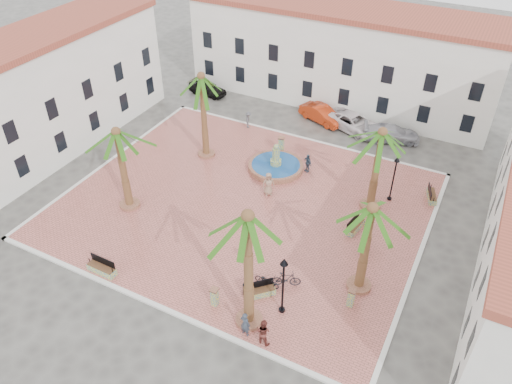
% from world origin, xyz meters
% --- Properties ---
extents(ground, '(120.00, 120.00, 0.00)m').
position_xyz_m(ground, '(0.00, 0.00, 0.00)').
color(ground, '#56544F').
rests_on(ground, ground).
extents(plaza, '(26.00, 22.00, 0.15)m').
position_xyz_m(plaza, '(0.00, 0.00, 0.07)').
color(plaza, '#BE6358').
rests_on(plaza, ground).
extents(kerb_n, '(26.30, 0.30, 0.16)m').
position_xyz_m(kerb_n, '(0.00, 11.00, 0.08)').
color(kerb_n, silver).
rests_on(kerb_n, ground).
extents(kerb_s, '(26.30, 0.30, 0.16)m').
position_xyz_m(kerb_s, '(0.00, -11.00, 0.08)').
color(kerb_s, silver).
rests_on(kerb_s, ground).
extents(kerb_e, '(0.30, 22.30, 0.16)m').
position_xyz_m(kerb_e, '(13.00, 0.00, 0.08)').
color(kerb_e, silver).
rests_on(kerb_e, ground).
extents(kerb_w, '(0.30, 22.30, 0.16)m').
position_xyz_m(kerb_w, '(-13.00, 0.00, 0.08)').
color(kerb_w, silver).
rests_on(kerb_w, ground).
extents(building_north, '(30.40, 7.40, 9.50)m').
position_xyz_m(building_north, '(-0.00, 19.99, 4.77)').
color(building_north, white).
rests_on(building_north, ground).
extents(building_west, '(6.40, 24.40, 10.00)m').
position_xyz_m(building_west, '(-19.00, 0.00, 5.02)').
color(building_west, white).
rests_on(building_west, ground).
extents(fountain, '(4.55, 4.55, 2.35)m').
position_xyz_m(fountain, '(0.08, 5.34, 0.47)').
color(fountain, '#A26349').
rests_on(fountain, plaza).
extents(palm_nw, '(4.72, 4.72, 7.59)m').
position_xyz_m(palm_nw, '(-6.15, 4.52, 6.61)').
color(palm_nw, '#A26349').
rests_on(palm_nw, plaza).
extents(palm_sw, '(4.94, 4.94, 6.70)m').
position_xyz_m(palm_sw, '(-7.53, -4.12, 5.72)').
color(palm_sw, '#A26349').
rests_on(palm_sw, plaza).
extents(palm_s, '(5.13, 5.13, 8.26)m').
position_xyz_m(palm_s, '(5.46, -9.50, 7.19)').
color(palm_s, '#A26349').
rests_on(palm_s, plaza).
extents(palm_e, '(4.99, 4.99, 6.59)m').
position_xyz_m(palm_e, '(10.26, -4.02, 5.61)').
color(palm_e, '#A26349').
rests_on(palm_e, plaza).
extents(palm_ne, '(5.04, 5.04, 6.74)m').
position_xyz_m(palm_ne, '(8.51, 4.05, 5.74)').
color(palm_ne, '#A26349').
rests_on(palm_ne, plaza).
extents(bench_s, '(2.02, 0.64, 1.06)m').
position_xyz_m(bench_s, '(-4.72, -10.38, 0.45)').
color(bench_s, '#869965').
rests_on(bench_s, plaza).
extents(bench_se, '(1.76, 1.75, 1.00)m').
position_xyz_m(bench_se, '(5.11, -7.46, 0.43)').
color(bench_se, '#869965').
rests_on(bench_se, plaza).
extents(bench_e, '(0.90, 1.97, 1.00)m').
position_xyz_m(bench_e, '(8.35, 0.99, 0.43)').
color(bench_e, '#869965').
rests_on(bench_e, plaza).
extents(bench_ne, '(1.08, 1.90, 0.96)m').
position_xyz_m(bench_ne, '(12.38, 7.11, 0.42)').
color(bench_ne, '#869965').
rests_on(bench_ne, plaza).
extents(lamppost_s, '(0.47, 0.47, 4.29)m').
position_xyz_m(lamppost_s, '(6.83, -7.96, 3.05)').
color(lamppost_s, black).
rests_on(lamppost_s, plaza).
extents(lamppost_e, '(0.42, 0.42, 3.85)m').
position_xyz_m(lamppost_e, '(9.58, 5.57, 2.75)').
color(lamppost_e, black).
rests_on(lamppost_e, plaza).
extents(bollard_se, '(0.49, 0.49, 1.31)m').
position_xyz_m(bollard_se, '(3.07, -9.34, 0.83)').
color(bollard_se, '#869965').
rests_on(bollard_se, plaza).
extents(bollard_n, '(0.61, 0.61, 1.50)m').
position_xyz_m(bollard_n, '(-0.60, 7.84, 0.93)').
color(bollard_n, '#869965').
rests_on(bollard_n, plaza).
extents(bollard_e, '(0.48, 0.48, 1.32)m').
position_xyz_m(bollard_e, '(10.28, -5.70, 0.83)').
color(bollard_e, '#869965').
rests_on(bollard_e, plaza).
extents(litter_bin, '(0.40, 0.40, 0.78)m').
position_xyz_m(litter_bin, '(4.32, -7.75, 0.54)').
color(litter_bin, black).
rests_on(litter_bin, plaza).
extents(cyclist_a, '(0.69, 0.50, 1.73)m').
position_xyz_m(cyclist_a, '(5.70, -10.40, 1.02)').
color(cyclist_a, '#2E3643').
rests_on(cyclist_a, plaza).
extents(bicycle_a, '(1.67, 0.62, 0.87)m').
position_xyz_m(bicycle_a, '(5.16, -6.57, 0.58)').
color(bicycle_a, black).
rests_on(bicycle_a, plaza).
extents(cyclist_b, '(0.90, 0.73, 1.75)m').
position_xyz_m(cyclist_b, '(6.82, -10.40, 1.02)').
color(cyclist_b, '#5A241F').
rests_on(cyclist_b, plaza).
extents(bicycle_b, '(1.89, 1.26, 1.11)m').
position_xyz_m(bicycle_b, '(6.21, -6.04, 0.70)').
color(bicycle_b, black).
rests_on(bicycle_b, plaza).
extents(pedestrian_fountain_a, '(1.11, 1.06, 1.92)m').
position_xyz_m(pedestrian_fountain_a, '(1.08, 1.93, 1.11)').
color(pedestrian_fountain_a, '#9D7962').
rests_on(pedestrian_fountain_a, plaza).
extents(pedestrian_fountain_b, '(1.02, 0.83, 1.62)m').
position_xyz_m(pedestrian_fountain_b, '(2.54, 6.18, 0.96)').
color(pedestrian_fountain_b, '#334354').
rests_on(pedestrian_fountain_b, plaza).
extents(pedestrian_north, '(0.97, 1.19, 1.60)m').
position_xyz_m(pedestrian_north, '(-5.20, 10.40, 0.95)').
color(pedestrian_north, '#4F4F54').
rests_on(pedestrian_north, plaza).
extents(pedestrian_east, '(0.69, 1.52, 1.58)m').
position_xyz_m(pedestrian_east, '(9.72, -0.83, 0.94)').
color(pedestrian_east, '#63574C').
rests_on(pedestrian_east, plaza).
extents(car_black, '(4.33, 2.05, 1.43)m').
position_xyz_m(car_black, '(-12.42, 14.83, 0.71)').
color(car_black, black).
rests_on(car_black, ground).
extents(car_red, '(4.94, 3.17, 1.54)m').
position_xyz_m(car_red, '(0.40, 14.88, 0.77)').
color(car_red, '#B73010').
rests_on(car_red, ground).
extents(car_silver, '(5.41, 3.48, 1.46)m').
position_xyz_m(car_silver, '(7.29, 14.44, 0.73)').
color(car_silver, '#B5B5BE').
rests_on(car_silver, ground).
extents(car_white, '(6.09, 4.39, 1.54)m').
position_xyz_m(car_white, '(3.61, 14.69, 0.77)').
color(car_white, silver).
rests_on(car_white, ground).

